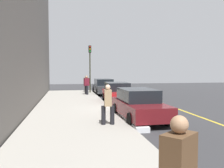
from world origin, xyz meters
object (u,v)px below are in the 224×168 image
(parked_car_maroon, at_px, (139,104))
(pedestrian_tan_coat, at_px, (108,103))
(pedestrian_olive_coat, at_px, (86,83))
(parked_car_charcoal, at_px, (104,87))
(traffic_light_pole, at_px, (90,61))
(rolling_suitcase, at_px, (86,89))
(pedestrian_burgundy_coat, at_px, (87,84))
(parked_car_red, at_px, (117,93))

(parked_car_maroon, xyz_separation_m, pedestrian_tan_coat, (1.48, -1.78, 0.30))
(parked_car_maroon, distance_m, pedestrian_olive_coat, 13.90)
(parked_car_charcoal, relative_size, traffic_light_pole, 1.03)
(pedestrian_olive_coat, bearing_deg, pedestrian_tan_coat, -0.84)
(pedestrian_tan_coat, height_order, rolling_suitcase, pedestrian_tan_coat)
(parked_car_charcoal, bearing_deg, pedestrian_burgundy_coat, -52.84)
(parked_car_maroon, distance_m, pedestrian_burgundy_coat, 11.45)
(parked_car_red, xyz_separation_m, pedestrian_tan_coat, (7.51, -1.90, 0.30))
(parked_car_charcoal, xyz_separation_m, rolling_suitcase, (-1.51, -1.68, -0.34))
(parked_car_maroon, height_order, pedestrian_olive_coat, pedestrian_olive_coat)
(parked_car_maroon, xyz_separation_m, rolling_suitcase, (-14.19, -1.60, -0.34))
(parked_car_maroon, distance_m, pedestrian_tan_coat, 2.33)
(parked_car_charcoal, relative_size, pedestrian_burgundy_coat, 2.78)
(parked_car_red, height_order, pedestrian_olive_coat, pedestrian_olive_coat)
(pedestrian_tan_coat, distance_m, traffic_light_pole, 14.91)
(parked_car_red, relative_size, pedestrian_burgundy_coat, 2.42)
(traffic_light_pole, bearing_deg, pedestrian_olive_coat, -150.22)
(parked_car_maroon, bearing_deg, pedestrian_olive_coat, -173.59)
(parked_car_maroon, relative_size, traffic_light_pole, 1.02)
(pedestrian_tan_coat, bearing_deg, pedestrian_burgundy_coat, 179.78)
(parked_car_red, xyz_separation_m, traffic_light_pole, (-7.22, -1.35, 2.53))
(rolling_suitcase, bearing_deg, parked_car_charcoal, 48.00)
(parked_car_red, bearing_deg, pedestrian_olive_coat, -167.84)
(parked_car_maroon, height_order, traffic_light_pole, traffic_light_pole)
(traffic_light_pole, bearing_deg, parked_car_charcoal, 66.52)
(parked_car_maroon, relative_size, pedestrian_tan_coat, 2.80)
(parked_car_red, bearing_deg, pedestrian_burgundy_coat, -160.67)
(parked_car_red, xyz_separation_m, pedestrian_burgundy_coat, (-5.28, -1.85, 0.31))
(parked_car_maroon, bearing_deg, traffic_light_pole, -174.70)
(pedestrian_olive_coat, height_order, pedestrian_tan_coat, pedestrian_tan_coat)
(rolling_suitcase, bearing_deg, parked_car_maroon, 6.44)
(parked_car_charcoal, distance_m, parked_car_maroon, 12.68)
(pedestrian_olive_coat, relative_size, pedestrian_burgundy_coat, 0.97)
(traffic_light_pole, bearing_deg, pedestrian_tan_coat, -2.12)
(parked_car_maroon, bearing_deg, pedestrian_burgundy_coat, -171.32)
(pedestrian_olive_coat, xyz_separation_m, traffic_light_pole, (0.56, 0.32, 2.24))
(pedestrian_olive_coat, relative_size, pedestrian_tan_coat, 0.99)
(parked_car_charcoal, bearing_deg, traffic_light_pole, -113.48)
(parked_car_red, distance_m, pedestrian_burgundy_coat, 5.61)
(parked_car_red, bearing_deg, rolling_suitcase, -168.05)
(pedestrian_olive_coat, bearing_deg, rolling_suitcase, -172.40)
(pedestrian_olive_coat, distance_m, traffic_light_pole, 2.33)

